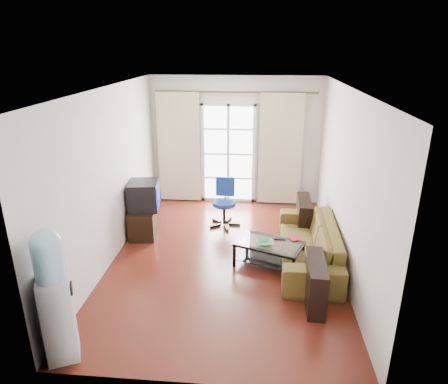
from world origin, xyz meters
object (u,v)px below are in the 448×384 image
object	(u,v)px
tv_stand	(144,222)
task_chair	(224,212)
sofa	(308,243)
crt_tv	(142,195)
coffee_table	(269,251)
water_cooler	(54,294)

from	to	relation	value
tv_stand	task_chair	xyz separation A→B (m)	(1.42, 0.58, 0.02)
sofa	crt_tv	size ratio (longest dim) A/B	3.59
crt_tv	coffee_table	bearing A→B (deg)	-31.66
tv_stand	task_chair	distance (m)	1.53
coffee_table	tv_stand	size ratio (longest dim) A/B	1.68
task_chair	water_cooler	distance (m)	3.96
coffee_table	water_cooler	xyz separation A→B (m)	(-2.30, -2.16, 0.56)
coffee_table	crt_tv	distance (m)	2.49
coffee_table	task_chair	size ratio (longest dim) A/B	1.26
coffee_table	water_cooler	bearing A→B (deg)	-136.80
tv_stand	water_cooler	size ratio (longest dim) A/B	0.43
sofa	crt_tv	world-z (taller)	crt_tv
crt_tv	water_cooler	bearing A→B (deg)	-99.73
coffee_table	crt_tv	size ratio (longest dim) A/B	1.85
coffee_table	crt_tv	world-z (taller)	crt_tv
task_chair	coffee_table	bearing A→B (deg)	-59.79
sofa	water_cooler	distance (m)	3.79
sofa	tv_stand	world-z (taller)	sofa
tv_stand	crt_tv	bearing A→B (deg)	86.00
task_chair	water_cooler	world-z (taller)	water_cooler
sofa	coffee_table	world-z (taller)	sofa
coffee_table	tv_stand	xyz separation A→B (m)	(-2.24, 0.90, -0.01)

